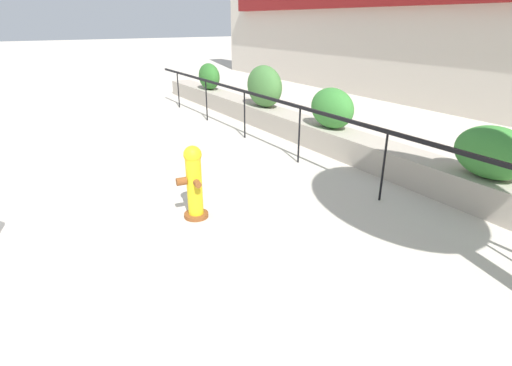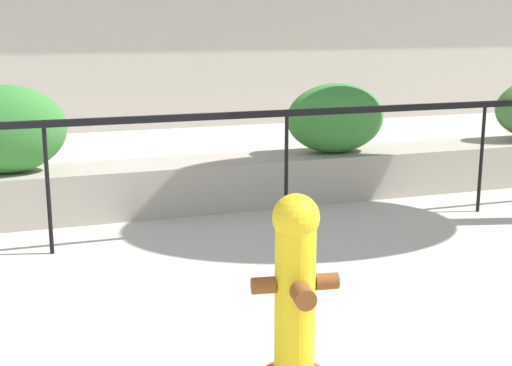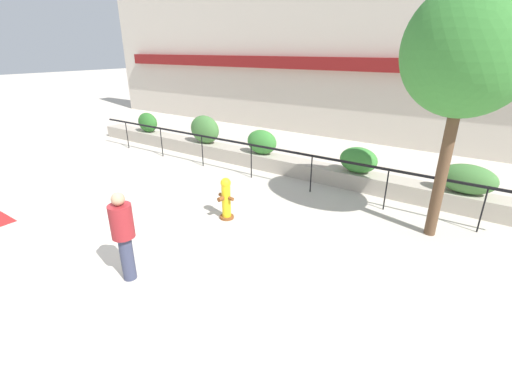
# 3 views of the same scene
# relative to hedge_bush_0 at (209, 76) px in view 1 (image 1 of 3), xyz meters

# --- Properties ---
(ground_plane) EXTENTS (120.00, 120.00, 0.00)m
(ground_plane) POSITION_rel_hedge_bush_0_xyz_m (6.39, -6.00, -0.93)
(ground_plane) COLOR beige
(planter_wall_low) EXTENTS (18.00, 0.70, 0.50)m
(planter_wall_low) POSITION_rel_hedge_bush_0_xyz_m (6.39, 0.00, -0.68)
(planter_wall_low) COLOR #ADA393
(planter_wall_low) RESTS_ON ground
(fence_railing_segment) EXTENTS (15.00, 0.05, 1.15)m
(fence_railing_segment) POSITION_rel_hedge_bush_0_xyz_m (6.39, -1.10, 0.09)
(fence_railing_segment) COLOR black
(fence_railing_segment) RESTS_ON ground
(hedge_bush_0) EXTENTS (1.05, 0.59, 0.85)m
(hedge_bush_0) POSITION_rel_hedge_bush_0_xyz_m (0.00, 0.00, 0.00)
(hedge_bush_0) COLOR #2D6B28
(hedge_bush_0) RESTS_ON planter_wall_low
(hedge_bush_1) EXTENTS (1.33, 0.70, 1.08)m
(hedge_bush_1) POSITION_rel_hedge_bush_0_xyz_m (3.40, 0.00, 0.12)
(hedge_bush_1) COLOR #427538
(hedge_bush_1) RESTS_ON planter_wall_low
(hedge_bush_2) EXTENTS (1.14, 0.65, 0.85)m
(hedge_bush_2) POSITION_rel_hedge_bush_0_xyz_m (6.08, 0.00, 0.00)
(hedge_bush_2) COLOR #387F33
(hedge_bush_2) RESTS_ON planter_wall_low
(hedge_bush_3) EXTENTS (1.13, 0.70, 0.77)m
(hedge_bush_3) POSITION_rel_hedge_bush_0_xyz_m (9.54, 0.00, -0.04)
(hedge_bush_3) COLOR #387F33
(hedge_bush_3) RESTS_ON planter_wall_low
(fire_hydrant) EXTENTS (0.48, 0.46, 1.08)m
(fire_hydrant) POSITION_rel_hedge_bush_0_xyz_m (7.54, -3.84, -0.37)
(fire_hydrant) COLOR brown
(fire_hydrant) RESTS_ON ground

